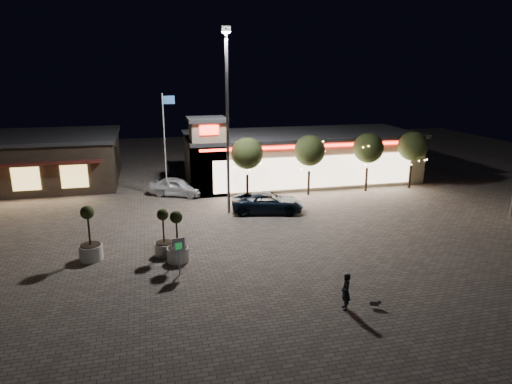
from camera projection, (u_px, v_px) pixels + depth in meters
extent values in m
plane|color=#6E6259|center=(219.00, 260.00, 24.13)|extent=(90.00, 90.00, 0.00)
cube|color=tan|center=(300.00, 158.00, 40.86)|extent=(20.00, 8.00, 4.00)
cube|color=#262628|center=(301.00, 134.00, 40.30)|extent=(20.40, 8.40, 0.30)
cube|color=beige|center=(316.00, 172.00, 37.17)|extent=(17.00, 0.12, 2.60)
cube|color=#FF2114|center=(318.00, 146.00, 36.58)|extent=(19.00, 0.10, 0.18)
cube|color=tan|center=(208.00, 158.00, 36.12)|extent=(2.60, 2.60, 5.80)
cube|color=#262628|center=(207.00, 119.00, 35.31)|extent=(3.00, 3.00, 0.30)
cube|color=#FF2114|center=(209.00, 130.00, 34.22)|extent=(1.40, 0.10, 0.70)
cube|color=#382D23|center=(20.00, 162.00, 39.17)|extent=(16.00, 10.00, 4.00)
cube|color=#262628|center=(17.00, 137.00, 38.60)|extent=(16.40, 10.40, 0.30)
cube|color=#591E19|center=(1.00, 165.00, 33.89)|extent=(14.40, 0.80, 0.15)
cube|color=#EEC66B|center=(26.00, 179.00, 34.88)|extent=(2.00, 0.12, 1.80)
cube|color=#EEC66B|center=(74.00, 176.00, 35.67)|extent=(2.00, 0.12, 1.80)
cylinder|color=gray|center=(228.00, 127.00, 30.49)|extent=(0.20, 0.20, 12.00)
cube|color=gray|center=(226.00, 29.00, 28.85)|extent=(0.60, 0.40, 0.35)
cube|color=white|center=(226.00, 32.00, 28.91)|extent=(0.45, 0.30, 0.08)
cylinder|color=white|center=(165.00, 147.00, 34.80)|extent=(0.10, 0.10, 8.00)
cube|color=#295798|center=(168.00, 100.00, 33.98)|extent=(0.90, 0.04, 0.60)
cylinder|color=#332319|center=(247.00, 187.00, 35.09)|extent=(0.20, 0.20, 1.92)
sphere|color=#2D3819|center=(247.00, 153.00, 34.40)|extent=(2.42, 2.42, 2.42)
cylinder|color=#332319|center=(309.00, 183.00, 36.23)|extent=(0.20, 0.20, 1.92)
sphere|color=#2D3819|center=(310.00, 151.00, 35.53)|extent=(2.42, 2.42, 2.42)
cylinder|color=#332319|center=(366.00, 180.00, 37.36)|extent=(0.20, 0.20, 1.92)
sphere|color=#2D3819|center=(368.00, 148.00, 36.67)|extent=(2.42, 2.42, 2.42)
cylinder|color=#332319|center=(410.00, 177.00, 38.27)|extent=(0.20, 0.20, 1.92)
sphere|color=#2D3819|center=(413.00, 146.00, 37.58)|extent=(2.42, 2.42, 2.42)
imported|color=black|center=(268.00, 202.00, 31.95)|extent=(5.40, 3.35, 1.39)
imported|color=white|center=(177.00, 187.00, 36.06)|extent=(4.63, 3.45, 1.47)
imported|color=black|center=(346.00, 292.00, 19.03)|extent=(0.47, 0.64, 1.61)
cube|color=#59514C|center=(374.00, 303.00, 19.27)|extent=(0.39, 0.26, 0.19)
sphere|color=#59514C|center=(379.00, 302.00, 19.22)|extent=(0.17, 0.17, 0.17)
cylinder|color=silver|center=(91.00, 252.00, 24.09)|extent=(1.21, 1.21, 0.81)
cylinder|color=black|center=(90.00, 245.00, 23.98)|extent=(1.05, 1.05, 0.06)
cylinder|color=#332319|center=(89.00, 228.00, 23.73)|extent=(0.10, 0.10, 1.82)
sphere|color=#2D3819|center=(87.00, 212.00, 23.50)|extent=(0.71, 0.71, 0.71)
cylinder|color=silver|center=(178.00, 254.00, 23.91)|extent=(1.12, 1.12, 0.75)
cylinder|color=black|center=(178.00, 247.00, 23.80)|extent=(0.97, 0.97, 0.06)
cylinder|color=#332319|center=(177.00, 232.00, 23.57)|extent=(0.09, 0.09, 1.69)
sphere|color=#2D3819|center=(176.00, 217.00, 23.36)|extent=(0.66, 0.66, 0.66)
cylinder|color=silver|center=(165.00, 249.00, 24.65)|extent=(1.07, 1.07, 0.72)
cylinder|color=black|center=(164.00, 243.00, 24.55)|extent=(0.93, 0.93, 0.05)
cylinder|color=#332319|center=(163.00, 228.00, 24.33)|extent=(0.09, 0.09, 1.61)
sphere|color=#2D3819|center=(163.00, 214.00, 24.13)|extent=(0.63, 0.63, 0.63)
cylinder|color=gray|center=(179.00, 263.00, 22.36)|extent=(0.08, 0.08, 1.15)
cube|color=white|center=(178.00, 246.00, 22.12)|extent=(0.62, 0.17, 0.81)
cube|color=#189037|center=(179.00, 246.00, 22.08)|extent=(0.33, 0.08, 0.33)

